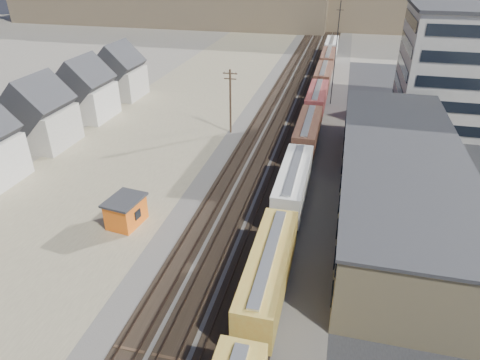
% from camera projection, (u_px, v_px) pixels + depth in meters
% --- Properties ---
extents(ballast_bed, '(18.00, 200.00, 0.06)m').
position_uv_depth(ballast_bed, '(291.00, 120.00, 72.65)').
color(ballast_bed, '#4C4742').
rests_on(ballast_bed, ground).
extents(dirt_yard, '(24.00, 180.00, 0.03)m').
position_uv_depth(dirt_yard, '(158.00, 131.00, 68.31)').
color(dirt_yard, '#7C7055').
rests_on(dirt_yard, ground).
extents(asphalt_lot, '(26.00, 120.00, 0.04)m').
position_uv_depth(asphalt_lot, '(444.00, 174.00, 55.26)').
color(asphalt_lot, '#232326').
rests_on(asphalt_lot, ground).
extents(rail_tracks, '(11.40, 200.00, 0.24)m').
position_uv_depth(rail_tracks, '(288.00, 119.00, 72.73)').
color(rail_tracks, black).
rests_on(rail_tracks, ground).
extents(freight_train, '(3.00, 119.74, 4.46)m').
position_uv_depth(freight_train, '(312.00, 115.00, 66.82)').
color(freight_train, black).
rests_on(freight_train, ground).
extents(warehouse, '(12.40, 40.40, 7.25)m').
position_uv_depth(warehouse, '(399.00, 179.00, 46.47)').
color(warehouse, tan).
rests_on(warehouse, ground).
extents(office_tower, '(22.60, 18.60, 18.45)m').
position_uv_depth(office_tower, '(477.00, 68.00, 66.61)').
color(office_tower, '#9E998E').
rests_on(office_tower, ground).
extents(utility_pole_north, '(2.20, 0.32, 10.00)m').
position_uv_depth(utility_pole_north, '(230.00, 100.00, 65.08)').
color(utility_pole_north, '#382619').
rests_on(utility_pole_north, ground).
extents(radio_mast, '(1.20, 0.16, 18.00)m').
position_uv_depth(radio_mast, '(335.00, 54.00, 75.57)').
color(radio_mast, black).
rests_on(radio_mast, ground).
extents(townhouse_row, '(8.15, 68.16, 10.47)m').
position_uv_depth(townhouse_row, '(11.00, 132.00, 56.38)').
color(townhouse_row, '#B7B2A8').
rests_on(townhouse_row, ground).
extents(maintenance_shed, '(3.74, 4.56, 3.06)m').
position_uv_depth(maintenance_shed, '(126.00, 211.00, 44.60)').
color(maintenance_shed, orange).
rests_on(maintenance_shed, ground).
extents(parked_car_blue, '(4.12, 5.27, 1.33)m').
position_uv_depth(parked_car_blue, '(466.00, 124.00, 69.24)').
color(parked_car_blue, navy).
rests_on(parked_car_blue, ground).
extents(parked_car_far, '(1.81, 4.21, 1.42)m').
position_uv_depth(parked_car_far, '(459.00, 112.00, 73.78)').
color(parked_car_far, white).
rests_on(parked_car_far, ground).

